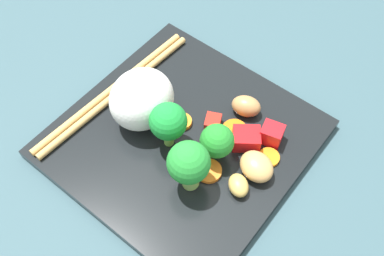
# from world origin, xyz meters

# --- Properties ---
(ground_plane) EXTENTS (1.10, 1.10, 0.02)m
(ground_plane) POSITION_xyz_m (0.00, 0.00, -0.01)
(ground_plane) COLOR #335059
(square_plate) EXTENTS (0.27, 0.27, 0.01)m
(square_plate) POSITION_xyz_m (0.00, 0.00, 0.01)
(square_plate) COLOR black
(square_plate) RESTS_ON ground_plane
(rice_mound) EXTENTS (0.08, 0.07, 0.07)m
(rice_mound) POSITION_xyz_m (-0.01, 0.05, 0.05)
(rice_mound) COLOR white
(rice_mound) RESTS_ON square_plate
(broccoli_floret_0) EXTENTS (0.04, 0.04, 0.05)m
(broccoli_floret_0) POSITION_xyz_m (0.00, -0.05, 0.04)
(broccoli_floret_0) COLOR #73B154
(broccoli_floret_0) RESTS_ON square_plate
(broccoli_floret_1) EXTENTS (0.04, 0.04, 0.07)m
(broccoli_floret_1) POSITION_xyz_m (-0.04, -0.04, 0.05)
(broccoli_floret_1) COLOR #80AD54
(broccoli_floret_1) RESTS_ON square_plate
(broccoli_floret_2) EXTENTS (0.04, 0.04, 0.06)m
(broccoli_floret_2) POSITION_xyz_m (-0.02, 0.01, 0.05)
(broccoli_floret_2) COLOR #71AD46
(broccoli_floret_2) RESTS_ON square_plate
(carrot_slice_0) EXTENTS (0.04, 0.04, 0.00)m
(carrot_slice_0) POSITION_xyz_m (0.04, -0.04, 0.01)
(carrot_slice_0) COLOR orange
(carrot_slice_0) RESTS_ON square_plate
(carrot_slice_1) EXTENTS (0.03, 0.03, 0.00)m
(carrot_slice_1) POSITION_xyz_m (0.03, -0.10, 0.01)
(carrot_slice_1) COLOR orange
(carrot_slice_1) RESTS_ON square_plate
(carrot_slice_2) EXTENTS (0.03, 0.03, 0.01)m
(carrot_slice_2) POSITION_xyz_m (0.01, 0.01, 0.02)
(carrot_slice_2) COLOR orange
(carrot_slice_2) RESTS_ON square_plate
(carrot_slice_3) EXTENTS (0.03, 0.03, 0.00)m
(carrot_slice_3) POSITION_xyz_m (-0.02, -0.05, 0.02)
(carrot_slice_3) COLOR orange
(carrot_slice_3) RESTS_ON square_plate
(carrot_slice_4) EXTENTS (0.03, 0.03, 0.00)m
(carrot_slice_4) POSITION_xyz_m (-0.01, -0.03, 0.02)
(carrot_slice_4) COLOR orange
(carrot_slice_4) RESTS_ON square_plate
(pepper_chunk_0) EXTENTS (0.03, 0.02, 0.01)m
(pepper_chunk_0) POSITION_xyz_m (0.03, -0.02, 0.02)
(pepper_chunk_0) COLOR red
(pepper_chunk_0) RESTS_ON square_plate
(pepper_chunk_1) EXTENTS (0.03, 0.03, 0.02)m
(pepper_chunk_1) POSITION_xyz_m (0.06, -0.08, 0.02)
(pepper_chunk_1) COLOR red
(pepper_chunk_1) RESTS_ON square_plate
(pepper_chunk_2) EXTENTS (0.04, 0.04, 0.02)m
(pepper_chunk_2) POSITION_xyz_m (0.03, -0.06, 0.02)
(pepper_chunk_2) COLOR red
(pepper_chunk_2) RESTS_ON square_plate
(chicken_piece_0) EXTENTS (0.03, 0.04, 0.02)m
(chicken_piece_0) POSITION_xyz_m (0.07, -0.04, 0.02)
(chicken_piece_0) COLOR #BA834E
(chicken_piece_0) RESTS_ON square_plate
(chicken_piece_1) EXTENTS (0.04, 0.05, 0.02)m
(chicken_piece_1) POSITION_xyz_m (0.01, -0.09, 0.03)
(chicken_piece_1) COLOR tan
(chicken_piece_1) RESTS_ON square_plate
(chicken_piece_2) EXTENTS (0.03, 0.03, 0.02)m
(chicken_piece_2) POSITION_xyz_m (-0.02, -0.09, 0.02)
(chicken_piece_2) COLOR tan
(chicken_piece_2) RESTS_ON square_plate
(chopstick_pair) EXTENTS (0.24, 0.04, 0.01)m
(chopstick_pair) POSITION_xyz_m (0.00, 0.10, 0.02)
(chopstick_pair) COLOR tan
(chopstick_pair) RESTS_ON square_plate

